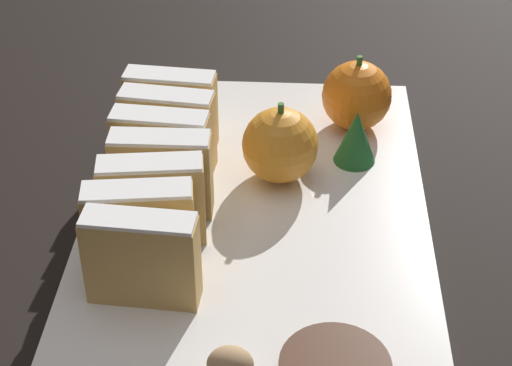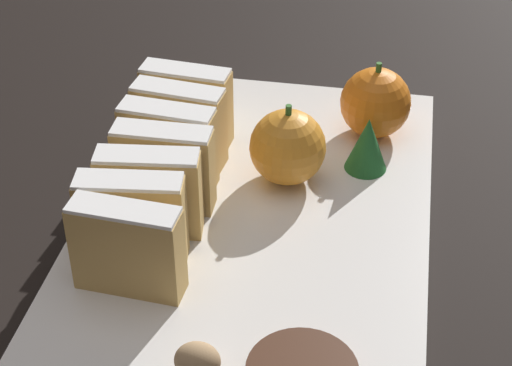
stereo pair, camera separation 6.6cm
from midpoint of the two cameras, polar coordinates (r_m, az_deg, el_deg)
ground_plane at (r=0.69m, az=-2.76°, el=-2.93°), size 6.00×6.00×0.00m
serving_platter at (r=0.68m, az=-2.77°, el=-2.54°), size 0.27×0.42×0.01m
stollen_slice_front at (r=0.59m, az=-10.81°, el=-5.10°), size 0.08×0.03×0.07m
stollen_slice_second at (r=0.62m, az=-10.79°, el=-3.09°), size 0.08×0.03×0.07m
stollen_slice_third at (r=0.64m, az=-9.86°, el=-1.28°), size 0.08×0.03×0.07m
stollen_slice_fourth at (r=0.67m, az=-9.16°, el=0.40°), size 0.08×0.02×0.07m
stollen_slice_fifth at (r=0.69m, az=-9.04°, el=1.98°), size 0.08×0.03×0.07m
stollen_slice_sixth at (r=0.72m, az=-8.51°, el=3.43°), size 0.08×0.03×0.07m
stollen_slice_back at (r=0.75m, az=-8.20°, el=4.77°), size 0.08×0.03×0.07m
orange_near at (r=0.77m, az=4.30°, el=5.75°), size 0.06×0.06×0.07m
orange_far at (r=0.70m, az=-1.08°, el=2.45°), size 0.06×0.06×0.07m
walnut at (r=0.55m, az=-5.26°, el=-12.14°), size 0.03×0.02×0.02m
evergreen_sprig at (r=0.73m, az=4.10°, el=3.01°), size 0.04×0.04×0.05m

